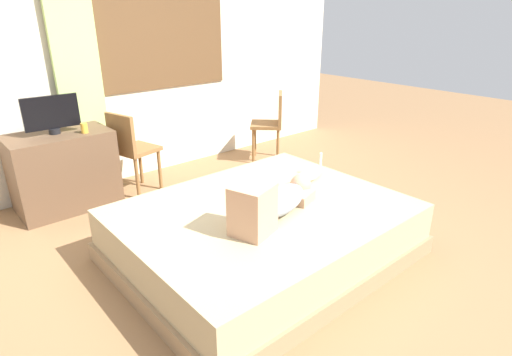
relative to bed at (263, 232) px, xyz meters
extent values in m
plane|color=olive|center=(-0.01, -0.14, -0.21)|extent=(16.00, 16.00, 0.00)
cube|color=beige|center=(-0.01, 2.32, 1.24)|extent=(6.40, 0.12, 2.90)
cube|color=brown|center=(0.53, 2.25, 1.27)|extent=(1.54, 0.02, 1.02)
cube|color=white|center=(0.53, 2.25, 1.27)|extent=(1.46, 0.02, 0.94)
cube|color=#997A56|center=(0.00, 0.00, -0.14)|extent=(2.11, 1.69, 0.14)
cube|color=tan|center=(0.00, 0.00, 0.07)|extent=(2.05, 1.64, 0.28)
ellipsoid|color=#8C939E|center=(0.05, -0.12, 0.30)|extent=(0.61, 0.42, 0.17)
sphere|color=tan|center=(0.38, -0.02, 0.30)|extent=(0.17, 0.17, 0.17)
cube|color=tan|center=(-0.31, -0.24, 0.38)|extent=(0.32, 0.31, 0.34)
cube|color=tan|center=(0.26, -0.06, 0.25)|extent=(0.28, 0.33, 0.08)
ellipsoid|color=silver|center=(0.68, 0.13, 0.28)|extent=(0.28, 0.16, 0.13)
sphere|color=silver|center=(0.52, 0.10, 0.29)|extent=(0.08, 0.08, 0.08)
cylinder|color=silver|center=(0.82, 0.16, 0.34)|extent=(0.03, 0.03, 0.16)
cube|color=brown|center=(-0.85, 1.92, 0.16)|extent=(0.90, 0.56, 0.74)
cylinder|color=black|center=(-0.87, 1.92, 0.56)|extent=(0.10, 0.10, 0.05)
cube|color=black|center=(-0.87, 1.92, 0.73)|extent=(0.48, 0.05, 0.30)
cylinder|color=gold|center=(-0.65, 1.76, 0.58)|extent=(0.06, 0.06, 0.09)
cylinder|color=brown|center=(-0.03, 1.99, 0.01)|extent=(0.04, 0.04, 0.44)
cylinder|color=brown|center=(0.04, 1.70, 0.01)|extent=(0.04, 0.04, 0.44)
cylinder|color=brown|center=(-0.33, 1.92, 0.01)|extent=(0.04, 0.04, 0.44)
cylinder|color=brown|center=(-0.25, 1.62, 0.01)|extent=(0.04, 0.04, 0.44)
cube|color=brown|center=(-0.14, 1.81, 0.25)|extent=(0.46, 0.46, 0.04)
cube|color=brown|center=(-0.31, 1.77, 0.46)|extent=(0.13, 0.38, 0.38)
cylinder|color=brown|center=(1.32, 1.67, 0.01)|extent=(0.04, 0.04, 0.44)
cylinder|color=brown|center=(1.53, 1.89, 0.01)|extent=(0.04, 0.04, 0.44)
cylinder|color=brown|center=(1.54, 1.46, 0.01)|extent=(0.04, 0.04, 0.44)
cylinder|color=brown|center=(1.75, 1.67, 0.01)|extent=(0.04, 0.04, 0.44)
cube|color=brown|center=(1.54, 1.67, 0.25)|extent=(0.54, 0.54, 0.04)
cube|color=brown|center=(1.66, 1.55, 0.46)|extent=(0.29, 0.30, 0.38)
cube|color=#ADCC75|center=(-0.48, 2.20, 1.07)|extent=(0.44, 0.06, 2.55)
camera|label=1|loc=(-1.89, -2.11, 1.60)|focal=29.31mm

